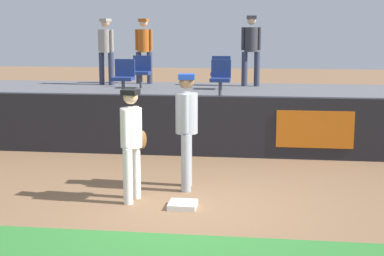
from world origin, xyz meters
name	(u,v)px	position (x,y,z in m)	size (l,w,h in m)	color
ground_plane	(182,209)	(0.00, 0.00, 0.00)	(60.00, 60.00, 0.00)	brown
first_base	(183,205)	(0.00, 0.08, 0.04)	(0.40, 0.40, 0.08)	white
player_fielder_home	(132,137)	(-0.80, 0.32, 0.97)	(0.39, 0.52, 1.68)	white
player_runner_visitor	(187,123)	(-0.09, 1.08, 1.08)	(0.38, 0.52, 1.86)	#9EA3AD
field_wall	(208,126)	(0.01, 3.55, 0.61)	(18.00, 0.26, 1.23)	black
bleacher_platform	(219,113)	(0.00, 6.12, 0.52)	(18.00, 4.80, 1.03)	#59595E
seat_back_left	(141,70)	(-2.09, 6.79, 1.51)	(0.48, 0.44, 0.84)	#4C4C51
seat_front_center	(221,76)	(0.13, 4.99, 1.50)	(0.45, 0.44, 0.84)	#4C4C51
seat_front_left	(124,75)	(-2.10, 4.99, 1.51)	(0.47, 0.44, 0.84)	#4C4C51
seat_back_center	(221,71)	(-0.01, 6.79, 1.51)	(0.48, 0.44, 0.84)	#4C4C51
spectator_hooded	(106,47)	(-3.24, 7.53, 2.08)	(0.48, 0.44, 1.80)	#33384C
spectator_capped	(251,46)	(0.72, 7.66, 2.12)	(0.52, 0.38, 1.87)	#33384C
spectator_casual	(144,46)	(-2.28, 8.00, 2.08)	(0.50, 0.38, 1.81)	#33384C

